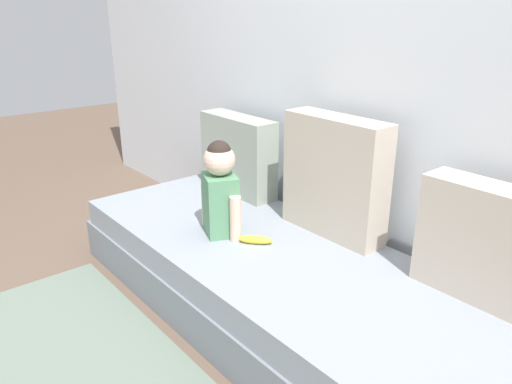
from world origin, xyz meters
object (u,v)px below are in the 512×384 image
Objects in this scene: couch at (280,286)px; throw_pillow_center at (334,177)px; throw_pillow_left at (238,155)px; toddler at (220,189)px; banana at (255,240)px; throw_pillow_right at (487,244)px.

throw_pillow_center is at bearing 90.00° from couch.
toddler reaches higher than throw_pillow_left.
couch is 0.94m from throw_pillow_left.
throw_pillow_center reaches higher than couch.
throw_pillow_center is 0.49m from banana.
throw_pillow_right reaches higher than couch.
throw_pillow_center is 0.77m from throw_pillow_right.
toddler is (-0.36, -0.43, -0.06)m from throw_pillow_center.
toddler is at bearing -46.19° from throw_pillow_left.
throw_pillow_left reaches higher than throw_pillow_right.
toddler reaches higher than couch.
banana is at bearing -111.00° from throw_pillow_center.
throw_pillow_left is at bearing 133.81° from toddler.
toddler is 0.30m from banana.
toddler is at bearing -159.00° from throw_pillow_right.
couch is 0.94m from throw_pillow_right.
throw_pillow_center is (0.77, 0.00, 0.06)m from throw_pillow_left.
throw_pillow_left is 1.15× the size of toddler.
couch is at bearing -155.55° from throw_pillow_right.
throw_pillow_left is 3.25× the size of banana.
throw_pillow_center is 0.56m from toddler.
throw_pillow_center reaches higher than toddler.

